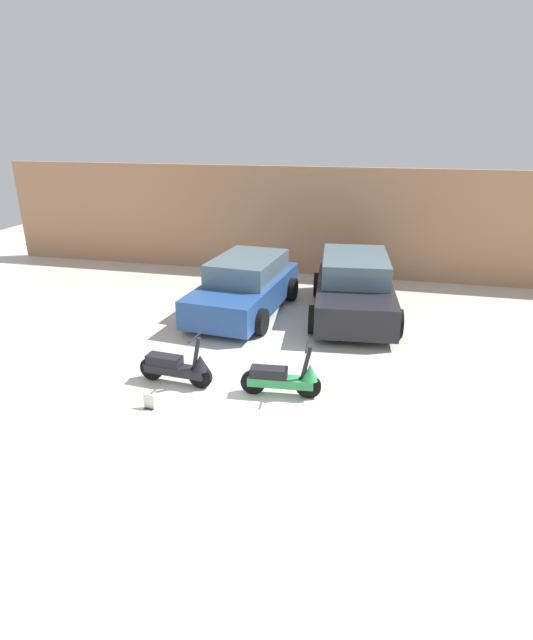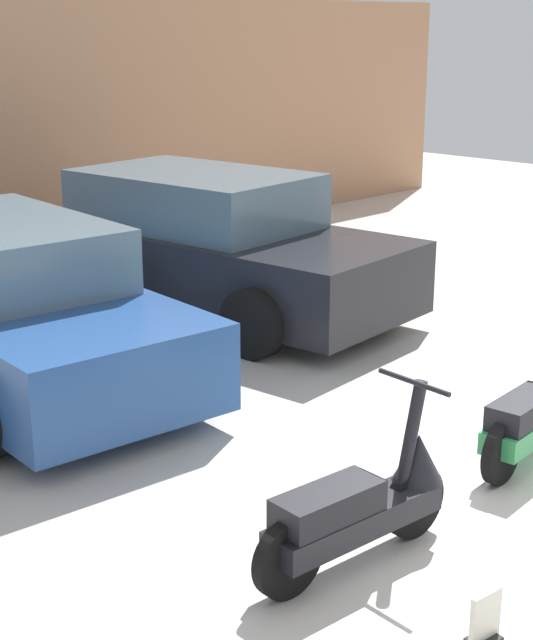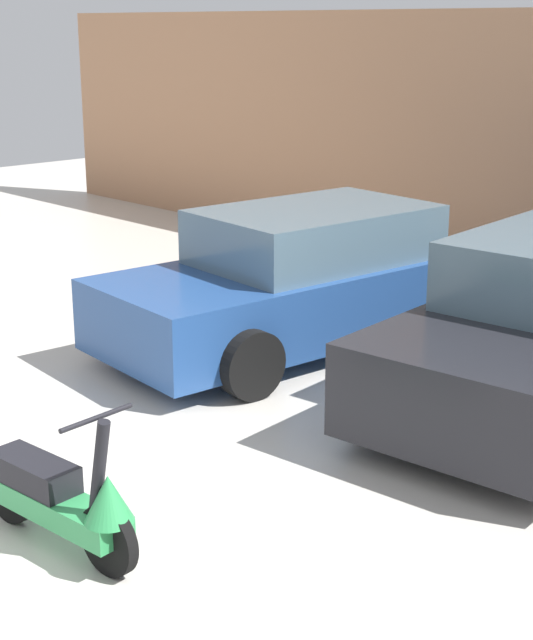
{
  "view_description": "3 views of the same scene",
  "coord_description": "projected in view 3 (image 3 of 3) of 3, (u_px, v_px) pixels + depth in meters",
  "views": [
    {
      "loc": [
        2.39,
        -6.31,
        4.36
      ],
      "look_at": [
        0.3,
        2.5,
        0.78
      ],
      "focal_mm": 28.0,
      "sensor_mm": 36.0,
      "label": 1
    },
    {
      "loc": [
        -4.75,
        -2.01,
        2.86
      ],
      "look_at": [
        -0.04,
        2.69,
        0.84
      ],
      "focal_mm": 55.0,
      "sensor_mm": 36.0,
      "label": 2
    },
    {
      "loc": [
        5.55,
        -1.73,
        3.03
      ],
      "look_at": [
        0.51,
        3.16,
        0.9
      ],
      "focal_mm": 55.0,
      "sensor_mm": 36.0,
      "label": 3
    }
  ],
  "objects": [
    {
      "name": "scooter_front_right",
      "position": [
        62.0,
        498.0,
        5.78
      ],
      "size": [
        1.39,
        0.5,
        0.97
      ],
      "rotation": [
        0.0,
        0.0,
        0.08
      ],
      "color": "black",
      "rests_on": "ground_plane"
    },
    {
      "name": "car_rear_left",
      "position": [
        301.0,
        281.0,
        9.48
      ],
      "size": [
        2.19,
        4.08,
        1.34
      ],
      "rotation": [
        0.0,
        0.0,
        -1.67
      ],
      "color": "navy",
      "rests_on": "ground_plane"
    }
  ]
}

